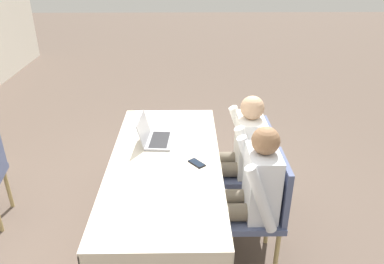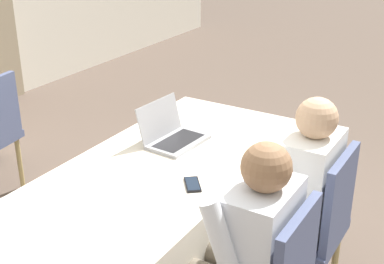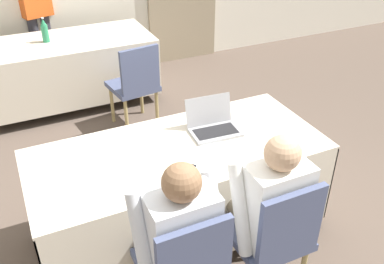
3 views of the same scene
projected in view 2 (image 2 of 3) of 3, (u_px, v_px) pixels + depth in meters
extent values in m
cube|color=beige|center=(156.00, 170.00, 2.73)|extent=(2.00, 0.88, 0.02)
cube|color=beige|center=(230.00, 248.00, 2.65)|extent=(2.00, 0.01, 0.62)
cube|color=beige|center=(95.00, 202.00, 3.06)|extent=(2.00, 0.01, 0.62)
cube|color=beige|center=(240.00, 154.00, 3.64)|extent=(0.01, 0.88, 0.62)
cube|color=#99999E|center=(179.00, 142.00, 2.99)|extent=(0.36, 0.24, 0.02)
cube|color=black|center=(179.00, 140.00, 2.99)|extent=(0.31, 0.17, 0.00)
cube|color=#99999E|center=(159.00, 119.00, 3.02)|extent=(0.35, 0.08, 0.20)
cube|color=black|center=(159.00, 119.00, 3.02)|extent=(0.31, 0.07, 0.18)
cube|color=black|center=(192.00, 184.00, 2.56)|extent=(0.15, 0.14, 0.01)
cube|color=#192333|center=(192.00, 183.00, 2.56)|extent=(0.14, 0.13, 0.00)
cube|color=white|center=(206.00, 161.00, 2.80)|extent=(0.32, 0.36, 0.00)
cube|color=#4C567A|center=(296.00, 263.00, 2.11)|extent=(0.40, 0.04, 0.45)
cylinder|color=tan|center=(275.00, 241.00, 3.07)|extent=(0.04, 0.04, 0.42)
cylinder|color=tan|center=(335.00, 261.00, 2.91)|extent=(0.04, 0.04, 0.42)
cube|color=#4C567A|center=(296.00, 230.00, 2.76)|extent=(0.44, 0.44, 0.05)
cube|color=#4C567A|center=(340.00, 198.00, 2.56)|extent=(0.40, 0.04, 0.45)
cylinder|color=tan|center=(20.00, 163.00, 3.99)|extent=(0.04, 0.04, 0.42)
cylinder|color=#665B4C|center=(231.00, 258.00, 2.40)|extent=(0.13, 0.42, 0.13)
cube|color=silver|center=(262.00, 244.00, 2.16)|extent=(0.36, 0.22, 0.52)
cylinder|color=silver|center=(273.00, 216.00, 2.35)|extent=(0.08, 0.26, 0.54)
sphere|color=#8C6647|center=(266.00, 167.00, 2.03)|extent=(0.20, 0.20, 0.20)
cylinder|color=#665B4C|center=(280.00, 201.00, 2.85)|extent=(0.13, 0.42, 0.13)
cylinder|color=#665B4C|center=(267.00, 216.00, 2.71)|extent=(0.13, 0.42, 0.13)
cylinder|color=#665B4C|center=(248.00, 238.00, 3.06)|extent=(0.10, 0.10, 0.47)
cylinder|color=#665B4C|center=(233.00, 254.00, 2.92)|extent=(0.10, 0.10, 0.47)
cube|color=white|center=(310.00, 184.00, 2.62)|extent=(0.36, 0.22, 0.52)
cylinder|color=white|center=(317.00, 164.00, 2.80)|extent=(0.08, 0.26, 0.54)
cylinder|color=white|center=(287.00, 200.00, 2.47)|extent=(0.08, 0.26, 0.54)
sphere|color=tan|center=(317.00, 118.00, 2.48)|extent=(0.20, 0.20, 0.20)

